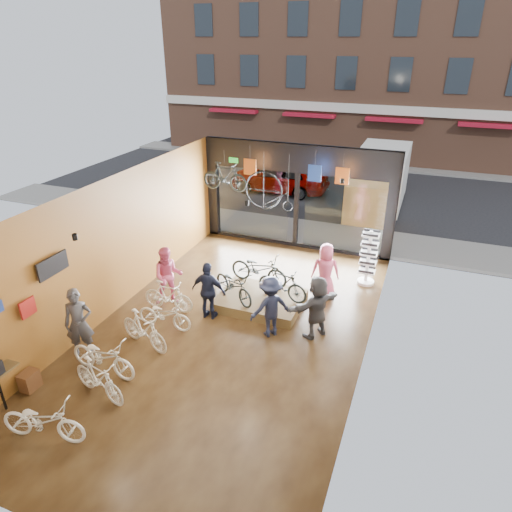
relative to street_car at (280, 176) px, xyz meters
The scene contains 36 objects.
ground_plane 12.31m from the street_car, 77.73° to the right, with size 7.00×12.00×0.04m, color black.
ceiling 12.64m from the street_car, 77.73° to the right, with size 7.00×12.00×0.04m, color black.
wall_left 12.08m from the street_car, 94.33° to the right, with size 0.04×12.00×3.80m, color #935D23.
wall_right 13.52m from the street_car, 62.94° to the right, with size 0.04×12.00×3.80m, color beige.
wall_back 18.24m from the street_car, 81.76° to the right, with size 7.00×0.04×3.80m, color beige.
storefront 6.63m from the street_car, 66.49° to the right, with size 7.00×0.26×3.80m, color black, non-canonical shape.
exit_sign 6.52m from the street_car, 88.03° to the right, with size 0.35×0.06×0.18m, color #198C26.
street_road 4.06m from the street_car, 48.97° to the left, with size 30.00×18.00×0.02m, color black.
sidewalk_near 5.52m from the street_car, 61.46° to the right, with size 30.00×2.40×0.12m, color slate.
sidewalk_far 7.51m from the street_car, 69.55° to the left, with size 30.00×2.00×0.12m, color slate.
opposite_building 11.63m from the street_car, 74.63° to the left, with size 26.00×5.00×14.00m, color brown.
street_car is the anchor object (origin of this frame).
box_truck 5.02m from the street_car, 11.54° to the right, with size 2.15×6.46×2.54m, color silver, non-canonical shape.
floor_bike_0 16.59m from the street_car, 87.56° to the right, with size 0.60×1.73×0.91m, color beige.
floor_bike_1 15.27m from the street_car, 86.43° to the right, with size 0.44×1.56×0.93m, color beige.
floor_bike_2 14.57m from the street_car, 87.86° to the right, with size 0.62×1.78×0.93m, color beige.
floor_bike_3 13.38m from the street_car, 86.36° to the right, with size 0.46×1.63×0.98m, color beige.
floor_bike_4 12.49m from the street_car, 85.91° to the right, with size 0.54×1.55×0.82m, color beige.
floor_bike_5 11.67m from the street_car, 87.39° to the right, with size 0.43×1.52×0.91m, color beige.
display_platform 10.89m from the street_car, 74.56° to the right, with size 2.40×1.80×0.30m, color #45311A.
display_bike_left 11.10m from the street_car, 78.40° to the right, with size 0.59×1.70×0.89m, color black.
display_bike_mid 10.95m from the street_car, 71.31° to the right, with size 0.44×1.57×0.94m, color black.
display_bike_right 10.10m from the street_car, 75.23° to the right, with size 0.65×1.87×0.98m, color black.
customer_0 14.18m from the street_car, 91.50° to the right, with size 0.66×0.44×1.82m, color #3F3F44.
customer_1 11.28m from the street_car, 88.22° to the right, with size 0.86×0.67×1.76m, color #CC4C72.
customer_2 11.71m from the street_car, 81.20° to the right, with size 0.99×0.41×1.69m, color #161C33.
customer_3 12.28m from the street_car, 72.80° to the right, with size 1.09×0.63×1.69m, color #161C33.
customer_4 10.34m from the street_car, 64.19° to the right, with size 0.84×0.55×1.72m, color #CC4C72.
customer_5 12.30m from the street_car, 67.24° to the right, with size 1.60×0.51×1.73m, color #3F3F44.
sunglasses_rack 9.76m from the street_car, 55.29° to the right, with size 0.53×0.44×1.80m, color white, non-canonical shape.
wall_merch 15.53m from the street_car, 92.84° to the right, with size 0.40×2.40×2.60m, color navy, non-canonical shape.
penny_farthing 8.11m from the street_car, 73.97° to the right, with size 1.60×0.06×1.28m, color black, non-canonical shape.
hung_bike 8.10m from the street_car, 85.49° to the right, with size 0.45×1.58×0.95m, color black.
jersey_left 7.24m from the street_car, 80.66° to the right, with size 0.45×0.03×0.55m, color #CC5919.
jersey_mid 7.92m from the street_car, 63.39° to the right, with size 0.45×0.03×0.55m, color #1E3F99.
jersey_right 8.36m from the street_car, 57.58° to the right, with size 0.45×0.03×0.55m, color #CC5919.
Camera 1 is at (4.25, -9.17, 7.11)m, focal length 32.00 mm.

